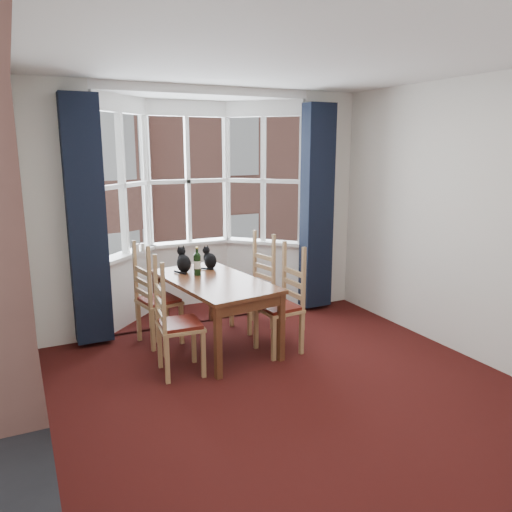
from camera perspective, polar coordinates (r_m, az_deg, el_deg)
floor at (r=4.48m, az=5.50°, el=-16.00°), size 4.50×4.50×0.00m
ceiling at (r=3.99m, az=6.40°, el=22.06°), size 4.50×4.50×0.00m
wall_left at (r=3.42m, az=-23.91°, el=-0.94°), size 0.00×4.50×4.50m
wall_right at (r=5.33m, az=24.58°, el=3.46°), size 0.00×4.50×4.50m
wall_back_pier_left at (r=5.65m, az=-21.37°, el=4.20°), size 0.70×0.12×2.80m
wall_back_pier_right at (r=6.76m, az=7.80°, el=6.16°), size 0.70×0.12×2.80m
bay_window at (r=6.48m, az=-7.05°, el=5.91°), size 2.76×0.94×2.80m
curtain_left at (r=5.51m, az=-18.79°, el=3.67°), size 0.38×0.22×2.60m
curtain_right at (r=6.49m, az=6.97°, el=5.48°), size 0.38×0.22×2.60m
dining_table at (r=5.34m, az=-4.84°, el=-3.51°), size 1.03×1.64×0.74m
chair_left_near at (r=4.78m, az=-9.74°, el=-8.00°), size 0.43×0.45×0.92m
chair_left_far at (r=5.52m, az=-11.88°, el=-5.27°), size 0.47×0.49×0.92m
chair_right_near at (r=5.28m, az=3.46°, el=-5.86°), size 0.43×0.44×0.92m
chair_right_far at (r=5.95m, az=0.24°, el=-3.70°), size 0.48×0.49×0.92m
cat_left at (r=5.65m, az=-8.28°, el=-0.68°), size 0.16×0.23×0.30m
cat_right at (r=5.78m, az=-5.30°, el=-0.41°), size 0.20×0.23×0.27m
wine_bottle at (r=5.48m, az=-6.73°, el=-0.78°), size 0.08×0.08×0.31m
candle_tall at (r=6.20m, az=-13.47°, el=0.88°), size 0.06×0.06×0.10m
candle_short at (r=6.24m, az=-12.84°, el=0.98°), size 0.06×0.06×0.10m
street at (r=36.57m, az=-21.99°, el=-1.30°), size 80.00×80.00×0.00m
tenement_building at (r=17.48m, az=-19.38°, el=10.04°), size 18.40×7.80×15.20m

